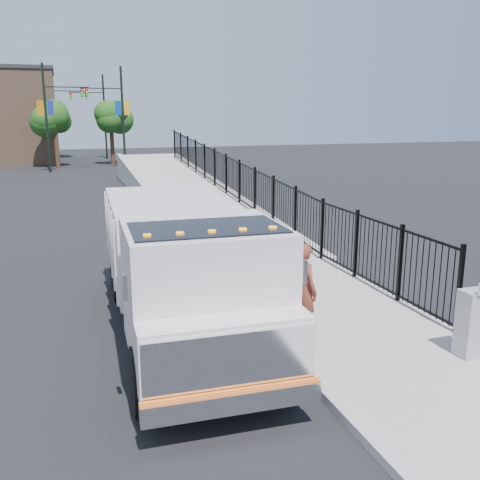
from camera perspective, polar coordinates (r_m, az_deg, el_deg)
name	(u,v)px	position (r m, az deg, el deg)	size (l,w,h in m)	color
ground	(257,323)	(11.80, 1.87, -8.83)	(120.00, 120.00, 0.00)	black
sidewalk	(386,346)	(10.96, 15.28, -10.80)	(3.55, 12.00, 0.12)	#9E998E
curb	(295,359)	(10.08, 5.90, -12.47)	(0.30, 12.00, 0.16)	#ADAAA3
ramp	(188,203)	(27.27, -5.58, 3.96)	(3.95, 24.00, 1.70)	#9E998E
iron_fence	(239,195)	(23.69, -0.08, 4.79)	(0.10, 28.00, 1.80)	black
truck	(182,261)	(10.81, -6.19, -2.28)	(2.94, 8.18, 2.77)	black
worker	(303,291)	(10.59, 6.77, -5.38)	(0.70, 0.46, 1.91)	brown
utility_cabinet	(474,323)	(10.70, 23.66, -8.13)	(0.55, 0.40, 1.25)	gray
debris	(290,311)	(12.03, 5.35, -7.60)	(0.35, 0.35, 0.09)	silver
light_pole_0	(50,114)	(43.34, -19.59, 12.57)	(3.77, 0.22, 8.00)	black
light_pole_1	(119,114)	(44.89, -12.79, 13.01)	(3.78, 0.22, 8.00)	black
light_pole_2	(55,114)	(51.08, -19.10, 12.63)	(3.77, 0.22, 8.00)	black
light_pole_3	(101,113)	(54.91, -14.57, 12.94)	(3.78, 0.22, 8.00)	black
tree_0	(55,119)	(46.90, -19.17, 12.10)	(2.64, 2.64, 5.32)	#382314
tree_1	(111,119)	(48.67, -13.62, 12.45)	(2.25, 2.25, 5.12)	#382314
tree_2	(55,118)	(57.53, -19.17, 12.23)	(2.84, 2.84, 5.42)	#382314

